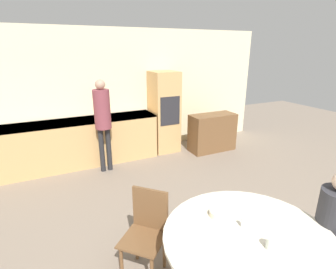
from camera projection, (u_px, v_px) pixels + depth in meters
wall_back at (120, 93)px, 5.51m from camera, size 6.83×0.05×2.60m
kitchen_counter at (77, 143)px, 5.06m from camera, size 3.11×0.60×0.90m
oven_unit at (164, 112)px, 5.71m from camera, size 0.55×0.59×1.74m
sideboard at (212, 133)px, 5.83m from camera, size 1.02×0.45×0.83m
dining_table at (247, 254)px, 2.19m from camera, size 1.41×1.41×0.75m
chair_far_left at (147, 228)px, 2.62m from camera, size 0.57×0.57×0.88m
person_seated at (336, 227)px, 2.29m from camera, size 0.30×0.36×1.23m
person_standing at (103, 115)px, 4.64m from camera, size 0.29×0.29×1.70m
cup at (270, 243)px, 1.98m from camera, size 0.07×0.07×0.10m
bowl_near at (218, 213)px, 2.38m from camera, size 0.16×0.16×0.05m
salt_shaker at (243, 223)px, 2.23m from camera, size 0.03×0.03×0.09m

